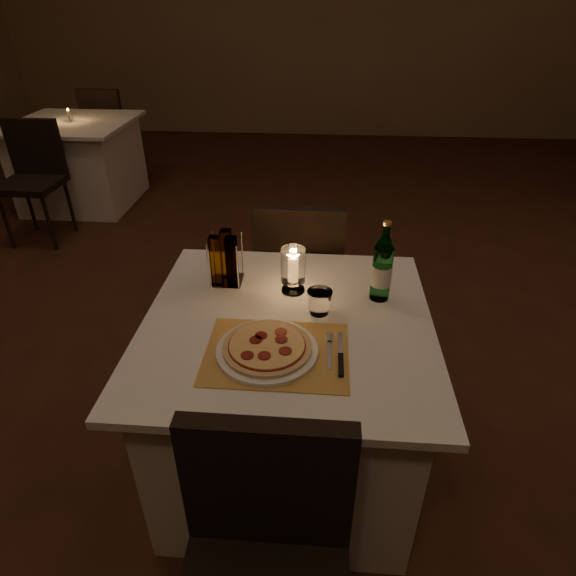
# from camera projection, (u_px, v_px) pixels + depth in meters

# --- Properties ---
(floor) EXTENTS (8.00, 10.00, 0.02)m
(floor) POSITION_uv_depth(u_px,v_px,m) (277.00, 387.00, 2.45)
(floor) COLOR #422215
(floor) RESTS_ON ground
(wall_back) EXTENTS (8.00, 0.02, 3.00)m
(wall_back) POSITION_uv_depth(u_px,v_px,m) (315.00, 9.00, 5.89)
(wall_back) COLOR #8D7352
(wall_back) RESTS_ON ground
(main_table) EXTENTS (1.00, 1.00, 0.74)m
(main_table) POSITION_uv_depth(u_px,v_px,m) (288.00, 397.00, 1.86)
(main_table) COLOR silver
(main_table) RESTS_ON ground
(chair_near) EXTENTS (0.42, 0.42, 0.90)m
(chair_near) POSITION_uv_depth(u_px,v_px,m) (264.00, 557.00, 1.16)
(chair_near) COLOR black
(chair_near) RESTS_ON ground
(chair_far) EXTENTS (0.42, 0.42, 0.90)m
(chair_far) POSITION_uv_depth(u_px,v_px,m) (299.00, 267.00, 2.37)
(chair_far) COLOR black
(chair_far) RESTS_ON ground
(placemat) EXTENTS (0.45, 0.34, 0.00)m
(placemat) POSITION_uv_depth(u_px,v_px,m) (277.00, 353.00, 1.51)
(placemat) COLOR #C49344
(placemat) RESTS_ON main_table
(plate) EXTENTS (0.32, 0.32, 0.01)m
(plate) POSITION_uv_depth(u_px,v_px,m) (267.00, 350.00, 1.51)
(plate) COLOR white
(plate) RESTS_ON placemat
(pizza) EXTENTS (0.28, 0.28, 0.02)m
(pizza) POSITION_uv_depth(u_px,v_px,m) (267.00, 346.00, 1.50)
(pizza) COLOR #D8B77F
(pizza) RESTS_ON plate
(fork) EXTENTS (0.02, 0.18, 0.00)m
(fork) POSITION_uv_depth(u_px,v_px,m) (329.00, 348.00, 1.53)
(fork) COLOR silver
(fork) RESTS_ON placemat
(knife) EXTENTS (0.02, 0.22, 0.01)m
(knife) POSITION_uv_depth(u_px,v_px,m) (341.00, 360.00, 1.47)
(knife) COLOR black
(knife) RESTS_ON placemat
(tumbler) EXTENTS (0.09, 0.09, 0.09)m
(tumbler) POSITION_uv_depth(u_px,v_px,m) (319.00, 302.00, 1.68)
(tumbler) COLOR white
(tumbler) RESTS_ON main_table
(water_bottle) EXTENTS (0.07, 0.07, 0.31)m
(water_bottle) POSITION_uv_depth(u_px,v_px,m) (382.00, 269.00, 1.72)
(water_bottle) COLOR #60B36E
(water_bottle) RESTS_ON main_table
(hurricane_candle) EXTENTS (0.09, 0.09, 0.18)m
(hurricane_candle) POSITION_uv_depth(u_px,v_px,m) (293.00, 267.00, 1.77)
(hurricane_candle) COLOR white
(hurricane_candle) RESTS_ON main_table
(cruet_caddy) EXTENTS (0.12, 0.12, 0.21)m
(cruet_caddy) POSITION_uv_depth(u_px,v_px,m) (225.00, 261.00, 1.83)
(cruet_caddy) COLOR white
(cruet_caddy) RESTS_ON main_table
(neighbor_table_left) EXTENTS (1.00, 1.00, 0.74)m
(neighbor_table_left) POSITION_uv_depth(u_px,v_px,m) (80.00, 163.00, 4.35)
(neighbor_table_left) COLOR silver
(neighbor_table_left) RESTS_ON ground
(neighbor_chair_la) EXTENTS (0.42, 0.42, 0.90)m
(neighbor_chair_la) POSITION_uv_depth(u_px,v_px,m) (33.00, 169.00, 3.66)
(neighbor_chair_la) COLOR black
(neighbor_chair_la) RESTS_ON ground
(neighbor_chair_lb) EXTENTS (0.42, 0.42, 0.90)m
(neighbor_chair_lb) POSITION_uv_depth(u_px,v_px,m) (107.00, 124.00, 4.86)
(neighbor_chair_lb) COLOR black
(neighbor_chair_lb) RESTS_ON ground
(neighbor_candle_left) EXTENTS (0.03, 0.03, 0.11)m
(neighbor_candle_left) POSITION_uv_depth(u_px,v_px,m) (69.00, 116.00, 4.13)
(neighbor_candle_left) COLOR white
(neighbor_candle_left) RESTS_ON neighbor_table_left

